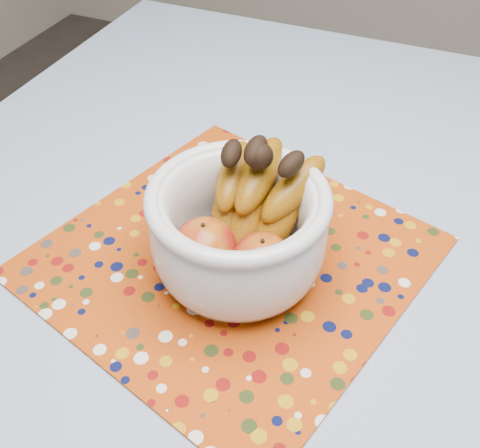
% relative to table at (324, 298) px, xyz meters
% --- Properties ---
extents(table, '(1.20, 1.20, 0.75)m').
position_rel_table_xyz_m(table, '(0.00, 0.00, 0.00)').
color(table, brown).
rests_on(table, ground).
extents(tablecloth, '(1.32, 1.32, 0.01)m').
position_rel_table_xyz_m(tablecloth, '(0.00, 0.00, 0.08)').
color(tablecloth, slate).
rests_on(tablecloth, table).
extents(placemat, '(0.54, 0.54, 0.00)m').
position_rel_table_xyz_m(placemat, '(-0.12, -0.05, 0.09)').
color(placemat, '#9B3608').
rests_on(placemat, tablecloth).
extents(fruit_bowl, '(0.22, 0.23, 0.18)m').
position_rel_table_xyz_m(fruit_bowl, '(-0.10, -0.06, 0.17)').
color(fruit_bowl, silver).
rests_on(fruit_bowl, placemat).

